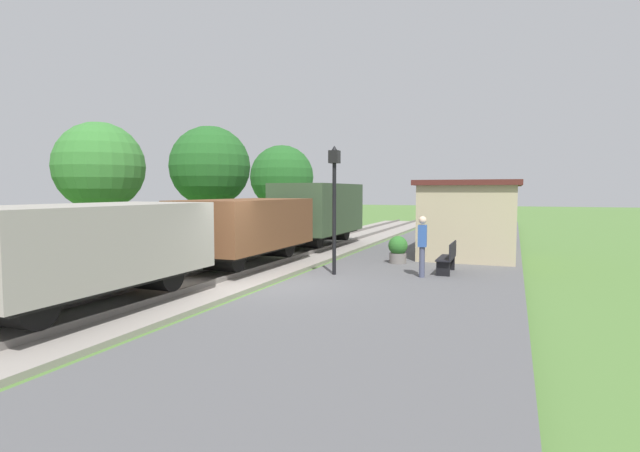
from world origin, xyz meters
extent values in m
plane|color=#517A38|center=(0.00, 0.00, 0.00)|extent=(160.00, 160.00, 0.00)
cube|color=#565659|center=(3.20, 0.00, 0.12)|extent=(6.00, 60.00, 0.25)
cube|color=gray|center=(-2.40, 0.00, 0.06)|extent=(3.80, 60.00, 0.12)
cube|color=slate|center=(-1.68, 0.00, 0.19)|extent=(0.07, 60.00, 0.14)
cube|color=slate|center=(-3.12, 0.00, 0.19)|extent=(0.07, 60.00, 0.14)
cube|color=gray|center=(-2.40, -3.59, 1.58)|extent=(2.50, 5.60, 1.60)
cube|color=black|center=(-2.40, -3.59, 0.93)|extent=(2.10, 5.15, 0.50)
cylinder|color=black|center=(-2.40, -1.79, 0.68)|extent=(1.56, 0.84, 0.84)
cylinder|color=black|center=(-2.40, -5.38, 0.68)|extent=(1.56, 0.84, 0.84)
cylinder|color=black|center=(-2.40, -0.64, 0.93)|extent=(0.20, 0.30, 0.20)
cube|color=brown|center=(-2.40, 3.01, 1.58)|extent=(2.50, 5.60, 1.60)
cube|color=black|center=(-2.40, 3.01, 0.93)|extent=(2.10, 5.15, 0.50)
cylinder|color=black|center=(-2.40, 4.81, 0.68)|extent=(1.56, 0.84, 0.84)
cylinder|color=black|center=(-2.40, 1.22, 0.68)|extent=(1.56, 0.84, 0.84)
cylinder|color=black|center=(-2.40, 5.96, 0.93)|extent=(0.20, 0.30, 0.20)
cylinder|color=black|center=(-2.40, 0.06, 0.93)|extent=(0.20, 0.30, 0.20)
cube|color=#384C33|center=(-2.40, 9.61, 1.88)|extent=(2.50, 5.60, 2.20)
cube|color=black|center=(-2.40, 9.61, 0.93)|extent=(2.10, 5.15, 0.50)
cylinder|color=black|center=(-2.40, 11.41, 0.68)|extent=(1.56, 0.84, 0.84)
cylinder|color=black|center=(-2.40, 7.82, 0.68)|extent=(1.56, 0.84, 0.84)
cylinder|color=black|center=(-2.40, 12.56, 0.93)|extent=(0.20, 0.30, 0.20)
cylinder|color=black|center=(-2.40, 6.66, 0.93)|extent=(0.20, 0.30, 0.20)
cube|color=tan|center=(4.40, 8.14, 1.55)|extent=(3.20, 5.50, 2.60)
cube|color=#51231E|center=(4.40, 8.14, 2.94)|extent=(3.50, 5.80, 0.18)
cube|color=black|center=(2.79, 7.04, 1.68)|extent=(0.03, 0.90, 0.80)
cube|color=black|center=(4.07, 3.41, 0.69)|extent=(0.42, 1.50, 0.04)
cube|color=black|center=(4.26, 3.41, 0.93)|extent=(0.04, 1.50, 0.45)
cube|color=black|center=(4.07, 2.81, 0.46)|extent=(0.38, 0.06, 0.42)
cube|color=black|center=(4.07, 4.01, 0.46)|extent=(0.38, 0.06, 0.42)
cube|color=black|center=(4.07, 13.50, 0.69)|extent=(0.42, 1.50, 0.04)
cube|color=black|center=(4.26, 13.50, 0.93)|extent=(0.04, 1.50, 0.45)
cube|color=black|center=(4.07, 12.90, 0.46)|extent=(0.38, 0.06, 0.42)
cube|color=black|center=(4.07, 14.10, 0.46)|extent=(0.38, 0.06, 0.42)
cylinder|color=#474C66|center=(3.54, 2.39, 0.68)|extent=(0.15, 0.15, 0.86)
cylinder|color=#474C66|center=(3.52, 2.55, 0.68)|extent=(0.15, 0.15, 0.86)
cube|color=#2D5199|center=(3.53, 2.47, 1.41)|extent=(0.29, 0.41, 0.60)
sphere|color=beige|center=(3.53, 2.47, 1.85)|extent=(0.22, 0.22, 0.22)
cylinder|color=slate|center=(2.33, 4.82, 0.42)|extent=(0.56, 0.56, 0.34)
sphere|color=#2D6B28|center=(2.33, 4.82, 0.85)|extent=(0.64, 0.64, 0.64)
cylinder|color=black|center=(1.10, 1.95, 1.85)|extent=(0.11, 0.11, 3.20)
cube|color=black|center=(1.10, 1.95, 3.63)|extent=(0.28, 0.28, 0.36)
sphere|color=#F2E5BF|center=(1.10, 1.95, 3.63)|extent=(0.20, 0.20, 0.20)
cone|color=black|center=(1.10, 1.95, 3.87)|extent=(0.20, 0.20, 0.16)
cylinder|color=#4C3823|center=(-7.27, 1.62, 1.18)|extent=(0.28, 0.28, 2.36)
sphere|color=#387A33|center=(-7.27, 1.62, 3.49)|extent=(3.01, 3.01, 3.01)
cylinder|color=#4C3823|center=(-7.39, 8.40, 1.20)|extent=(0.28, 0.28, 2.40)
sphere|color=#235B23|center=(-7.39, 8.40, 3.80)|extent=(3.75, 3.75, 3.75)
cylinder|color=#4C3823|center=(-7.88, 17.15, 1.01)|extent=(0.28, 0.28, 2.02)
sphere|color=#235B23|center=(-7.88, 17.15, 3.53)|extent=(4.03, 4.03, 4.03)
camera|label=1|loc=(5.90, -11.46, 2.67)|focal=27.92mm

